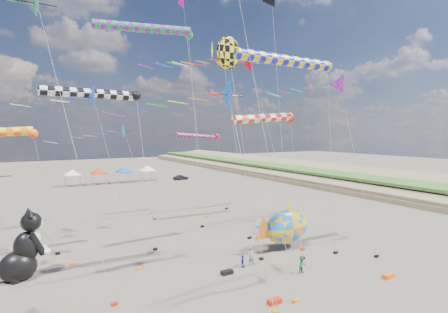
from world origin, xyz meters
name	(u,v)px	position (x,y,z in m)	size (l,w,h in m)	color
delta_kite_0	(171,1)	(0.53, 24.56, 25.19)	(15.00, 3.00, 26.93)	#F10B90
delta_kite_1	(80,101)	(-10.97, 12.70, 12.70)	(9.84, 2.02, 14.04)	blue
delta_kite_5	(255,63)	(6.35, 16.36, 17.56)	(14.14, 2.40, 19.07)	#E6000E
delta_kite_6	(124,134)	(-4.42, 26.83, 10.39)	(10.04, 1.96, 11.74)	#14BDD0
delta_kite_7	(343,86)	(6.49, 5.18, 14.05)	(10.11, 1.75, 15.33)	purple
delta_kite_8	(234,98)	(-4.97, 2.23, 12.31)	(8.25, 2.00, 13.63)	blue
delta_kite_9	(223,61)	(1.65, 14.87, 17.07)	(9.97, 2.20, 18.48)	yellow
windsock_1	(95,94)	(-9.27, 16.33, 13.57)	(9.08, 0.80, 14.03)	black
windsock_2	(291,62)	(3.39, 7.55, 15.89)	(10.35, 0.86, 16.38)	#1419CA
windsock_3	(149,29)	(-3.24, 21.01, 20.71)	(11.31, 0.92, 21.23)	#1A9140
windsock_4	(267,120)	(1.56, 8.00, 11.51)	(6.98, 0.66, 11.94)	red
windsock_5	(199,137)	(5.51, 27.55, 9.98)	(7.63, 0.65, 10.38)	red
angelfish_kite	(227,54)	(0.13, 11.60, 16.89)	(3.74, 3.02, 18.36)	yellow
cat_inflatable	(22,244)	(-14.77, 15.28, 2.55)	(3.78, 1.89, 5.10)	black
fish_inflatable	(286,226)	(5.84, 10.65, 2.10)	(6.26, 2.19, 4.49)	blue
person_adult	(251,257)	(0.83, 8.96, 0.75)	(0.55, 0.36, 1.50)	gray
child_green	(302,266)	(3.26, 5.81, 0.62)	(0.60, 0.47, 1.24)	#1B8B52
child_blue	(243,262)	(0.06, 9.02, 0.48)	(0.56, 0.24, 0.96)	#1C1F9E
kite_bag_0	(275,301)	(-1.39, 3.23, 0.15)	(0.90, 0.44, 0.30)	red
kite_bag_1	(388,276)	(8.10, 2.03, 0.15)	(0.90, 0.44, 0.30)	#D95A12
kite_bag_2	(260,227)	(7.91, 17.44, 0.15)	(0.90, 0.44, 0.30)	blue
kite_bag_3	(227,272)	(-1.65, 8.53, 0.15)	(0.90, 0.44, 0.30)	black
tent_row	(112,168)	(1.50, 60.00, 3.15)	(19.20, 4.20, 3.80)	white
parked_car	(181,177)	(15.93, 58.00, 0.58)	(1.37, 3.40, 1.16)	#26262D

